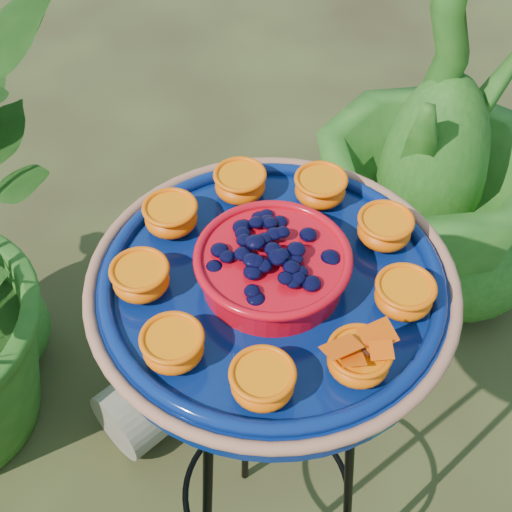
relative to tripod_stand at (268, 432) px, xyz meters
name	(u,v)px	position (x,y,z in m)	size (l,w,h in m)	color
ground_plane	(242,511)	(-0.02, 0.10, -0.56)	(20.00, 20.00, 0.00)	black
tripod_stand	(268,432)	(0.00, 0.00, 0.00)	(0.36, 0.38, 0.91)	black
feeder_dish	(272,281)	(0.00, 0.00, 0.40)	(0.51, 0.51, 0.11)	#071A57
driftwood_log	(200,363)	(0.00, 0.47, -0.46)	(0.19, 0.19, 0.56)	gray
shrub_back_right	(445,118)	(0.73, 0.64, 0.01)	(0.64, 0.64, 1.14)	#1E4D14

